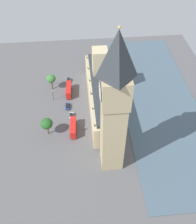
{
  "coord_description": "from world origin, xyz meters",
  "views": [
    {
      "loc": [
        8.89,
        96.2,
        92.98
      ],
      "look_at": [
        1.0,
        12.07,
        7.2
      ],
      "focal_mm": 41.97,
      "sensor_mm": 36.0,
      "label": 1
    }
  ],
  "objects_px": {
    "plane_tree_far_end": "(51,79)",
    "street_lamp_midblock": "(53,94)",
    "parliament_building": "(101,92)",
    "double_decker_bus_by_river_gate": "(69,90)",
    "street_lamp_opposite_hall": "(52,78)",
    "clock_tower": "(114,108)",
    "double_decker_bus_near_tower": "(73,127)",
    "car_blue_trailing": "(68,106)",
    "plane_tree_kerbside": "(47,124)",
    "car_silver_corner": "(69,80)",
    "car_white_leading": "(71,115)",
    "pedestrian_under_trees": "(85,129)"
  },
  "relations": [
    {
      "from": "car_silver_corner",
      "to": "car_blue_trailing",
      "type": "bearing_deg",
      "value": 93.14
    },
    {
      "from": "car_white_leading",
      "to": "street_lamp_opposite_hall",
      "type": "xyz_separation_m",
      "value": [
        9.8,
        -25.87,
        3.67
      ]
    },
    {
      "from": "car_blue_trailing",
      "to": "double_decker_bus_near_tower",
      "type": "bearing_deg",
      "value": -80.14
    },
    {
      "from": "street_lamp_midblock",
      "to": "street_lamp_opposite_hall",
      "type": "bearing_deg",
      "value": -86.57
    },
    {
      "from": "car_white_leading",
      "to": "plane_tree_kerbside",
      "type": "distance_m",
      "value": 15.73
    },
    {
      "from": "street_lamp_opposite_hall",
      "to": "clock_tower",
      "type": "bearing_deg",
      "value": 115.73
    },
    {
      "from": "clock_tower",
      "to": "plane_tree_kerbside",
      "type": "relative_size",
      "value": 6.66
    },
    {
      "from": "pedestrian_under_trees",
      "to": "clock_tower",
      "type": "bearing_deg",
      "value": 165.84
    },
    {
      "from": "car_silver_corner",
      "to": "car_white_leading",
      "type": "relative_size",
      "value": 1.04
    },
    {
      "from": "car_silver_corner",
      "to": "street_lamp_midblock",
      "type": "height_order",
      "value": "street_lamp_midblock"
    },
    {
      "from": "pedestrian_under_trees",
      "to": "car_blue_trailing",
      "type": "bearing_deg",
      "value": -15.63
    },
    {
      "from": "pedestrian_under_trees",
      "to": "street_lamp_opposite_hall",
      "type": "bearing_deg",
      "value": -17.87
    },
    {
      "from": "car_white_leading",
      "to": "street_lamp_opposite_hall",
      "type": "height_order",
      "value": "street_lamp_opposite_hall"
    },
    {
      "from": "parliament_building",
      "to": "plane_tree_far_end",
      "type": "height_order",
      "value": "parliament_building"
    },
    {
      "from": "car_silver_corner",
      "to": "pedestrian_under_trees",
      "type": "relative_size",
      "value": 2.64
    },
    {
      "from": "double_decker_bus_near_tower",
      "to": "plane_tree_kerbside",
      "type": "xyz_separation_m",
      "value": [
        11.51,
        0.36,
        4.15
      ]
    },
    {
      "from": "car_white_leading",
      "to": "street_lamp_midblock",
      "type": "bearing_deg",
      "value": 131.63
    },
    {
      "from": "parliament_building",
      "to": "plane_tree_far_end",
      "type": "bearing_deg",
      "value": -28.59
    },
    {
      "from": "car_blue_trailing",
      "to": "car_white_leading",
      "type": "distance_m",
      "value": 6.91
    },
    {
      "from": "clock_tower",
      "to": "double_decker_bus_by_river_gate",
      "type": "bearing_deg",
      "value": -69.42
    },
    {
      "from": "street_lamp_opposite_hall",
      "to": "parliament_building",
      "type": "bearing_deg",
      "value": 145.22
    },
    {
      "from": "double_decker_bus_by_river_gate",
      "to": "street_lamp_opposite_hall",
      "type": "distance_m",
      "value": 12.51
    },
    {
      "from": "car_silver_corner",
      "to": "double_decker_bus_by_river_gate",
      "type": "bearing_deg",
      "value": 95.93
    },
    {
      "from": "clock_tower",
      "to": "double_decker_bus_near_tower",
      "type": "height_order",
      "value": "clock_tower"
    },
    {
      "from": "double_decker_bus_near_tower",
      "to": "street_lamp_midblock",
      "type": "xyz_separation_m",
      "value": [
        9.75,
        -22.36,
        1.87
      ]
    },
    {
      "from": "plane_tree_kerbside",
      "to": "double_decker_bus_by_river_gate",
      "type": "bearing_deg",
      "value": -110.04
    },
    {
      "from": "car_blue_trailing",
      "to": "double_decker_bus_near_tower",
      "type": "distance_m",
      "value": 16.41
    },
    {
      "from": "double_decker_bus_by_river_gate",
      "to": "street_lamp_opposite_hall",
      "type": "relative_size",
      "value": 1.62
    },
    {
      "from": "car_white_leading",
      "to": "street_lamp_opposite_hall",
      "type": "relative_size",
      "value": 0.64
    },
    {
      "from": "parliament_building",
      "to": "street_lamp_midblock",
      "type": "height_order",
      "value": "parliament_building"
    },
    {
      "from": "car_silver_corner",
      "to": "car_white_leading",
      "type": "bearing_deg",
      "value": 97.45
    },
    {
      "from": "car_silver_corner",
      "to": "plane_tree_kerbside",
      "type": "height_order",
      "value": "plane_tree_kerbside"
    },
    {
      "from": "pedestrian_under_trees",
      "to": "plane_tree_kerbside",
      "type": "distance_m",
      "value": 17.9
    },
    {
      "from": "clock_tower",
      "to": "car_silver_corner",
      "type": "height_order",
      "value": "clock_tower"
    },
    {
      "from": "car_blue_trailing",
      "to": "pedestrian_under_trees",
      "type": "relative_size",
      "value": 2.9
    },
    {
      "from": "double_decker_bus_by_river_gate",
      "to": "street_lamp_midblock",
      "type": "height_order",
      "value": "street_lamp_midblock"
    },
    {
      "from": "clock_tower",
      "to": "street_lamp_midblock",
      "type": "distance_m",
      "value": 54.64
    },
    {
      "from": "parliament_building",
      "to": "double_decker_bus_by_river_gate",
      "type": "distance_m",
      "value": 19.36
    },
    {
      "from": "double_decker_bus_by_river_gate",
      "to": "street_lamp_midblock",
      "type": "relative_size",
      "value": 1.64
    },
    {
      "from": "plane_tree_far_end",
      "to": "car_blue_trailing",
      "type": "bearing_deg",
      "value": 117.54
    },
    {
      "from": "clock_tower",
      "to": "car_blue_trailing",
      "type": "xyz_separation_m",
      "value": [
        17.75,
        -34.15,
        -30.67
      ]
    },
    {
      "from": "clock_tower",
      "to": "car_blue_trailing",
      "type": "relative_size",
      "value": 12.8
    },
    {
      "from": "double_decker_bus_by_river_gate",
      "to": "pedestrian_under_trees",
      "type": "distance_m",
      "value": 27.27
    },
    {
      "from": "car_blue_trailing",
      "to": "street_lamp_midblock",
      "type": "relative_size",
      "value": 0.73
    },
    {
      "from": "car_blue_trailing",
      "to": "car_white_leading",
      "type": "height_order",
      "value": "same"
    },
    {
      "from": "car_blue_trailing",
      "to": "pedestrian_under_trees",
      "type": "bearing_deg",
      "value": -62.5
    },
    {
      "from": "plane_tree_far_end",
      "to": "street_lamp_midblock",
      "type": "relative_size",
      "value": 1.41
    },
    {
      "from": "parliament_building",
      "to": "double_decker_bus_by_river_gate",
      "type": "xyz_separation_m",
      "value": [
        16.44,
        -9.02,
        -4.84
      ]
    },
    {
      "from": "double_decker_bus_near_tower",
      "to": "double_decker_bus_by_river_gate",
      "type": "bearing_deg",
      "value": -83.85
    },
    {
      "from": "car_white_leading",
      "to": "pedestrian_under_trees",
      "type": "height_order",
      "value": "car_white_leading"
    }
  ]
}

